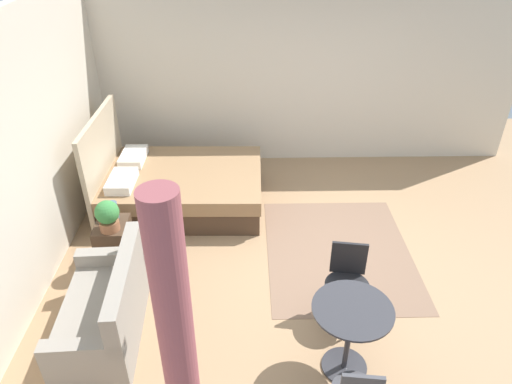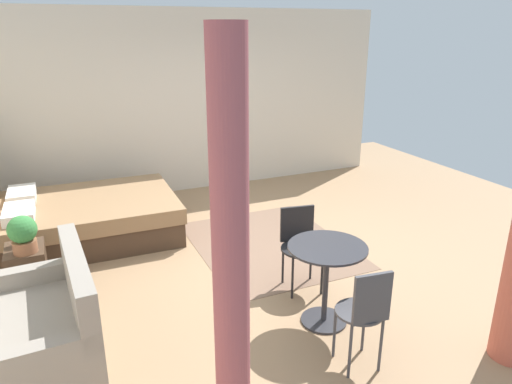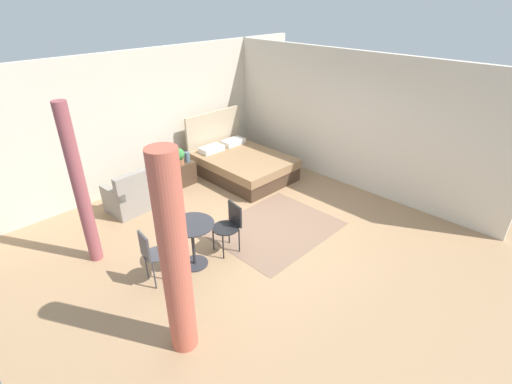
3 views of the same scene
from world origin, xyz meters
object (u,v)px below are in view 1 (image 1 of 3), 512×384
Objects in this scene: vase at (113,210)px; nightstand at (114,242)px; balcony_table at (350,327)px; potted_plant at (108,215)px; couch at (106,312)px; bed at (178,185)px; cafe_chair_near_couch at (348,275)px.

nightstand is at bearing 174.13° from vase.
balcony_table is at bearing -125.01° from vase.
nightstand is 1.39× the size of potted_plant.
couch is 6.40× the size of vase.
nightstand is at bearing 12.14° from potted_plant.
bed reaches higher than potted_plant.
vase is (-1.08, 0.59, 0.33)m from bed.
potted_plant is at bearing -177.62° from vase.
bed reaches higher than cafe_chair_near_couch.
potted_plant is at bearing -167.86° from nightstand.
cafe_chair_near_couch is (-1.03, -2.53, -0.11)m from vase.
nightstand is 0.46m from potted_plant.
cafe_chair_near_couch is at bearing -84.45° from couch.
cafe_chair_near_couch is at bearing -137.36° from bed.
nightstand is at bearing 153.22° from bed.
vase is 2.74m from cafe_chair_near_couch.
cafe_chair_near_couch is at bearing -107.78° from potted_plant.
bed is at bearing -28.79° from vase.
potted_plant is (-0.10, -0.02, 0.45)m from nightstand.
potted_plant is at bearing 9.78° from couch.
bed is at bearing -24.20° from potted_plant.
bed is 1.48m from potted_plant.
nightstand is 0.68× the size of balcony_table.
couch is 2.29m from balcony_table.
bed reaches higher than couch.
vase is at bearing 67.88° from cafe_chair_near_couch.
vase is 0.28× the size of balcony_table.
cafe_chair_near_couch is (-0.91, -2.55, 0.25)m from nightstand.
nightstand is 2.72m from cafe_chair_near_couch.
balcony_table is 0.68m from cafe_chair_near_couch.
couch is at bearing -170.22° from potted_plant.
bed reaches higher than vase.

